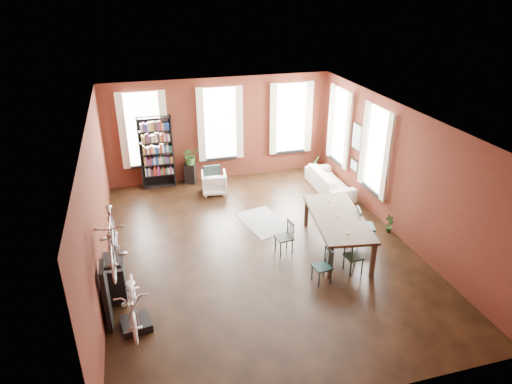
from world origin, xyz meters
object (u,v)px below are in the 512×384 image
object	(u,v)px
white_armchair	(214,182)
dining_table	(337,232)
cream_sofa	(330,178)
bookshelf	(157,153)
console_table	(115,278)
dining_chair_b	(284,237)
dining_chair_d	(365,226)
dining_chair_a	(322,267)
bicycle_floor	(131,282)
dining_chair_c	(354,256)
plant_stand	(190,173)
bike_trainer	(136,324)

from	to	relation	value
white_armchair	dining_table	bearing A→B (deg)	127.15
white_armchair	cream_sofa	bearing A→B (deg)	174.49
bookshelf	console_table	bearing A→B (deg)	-103.83
dining_chair_b	dining_chair_d	size ratio (longest dim) A/B	0.86
dining_chair_a	bicycle_floor	xyz separation A→B (m)	(-3.83, -0.36, 0.61)
dining_table	dining_chair_a	distance (m)	1.45
dining_table	dining_chair_d	world-z (taller)	dining_chair_d
dining_table	cream_sofa	bearing A→B (deg)	77.40
bookshelf	dining_chair_c	bearing A→B (deg)	-57.12
dining_table	dining_chair_d	xyz separation A→B (m)	(0.74, 0.02, 0.04)
dining_chair_c	bicycle_floor	distance (m)	4.72
dining_chair_d	plant_stand	size ratio (longest dim) A/B	1.47
dining_chair_b	plant_stand	bearing A→B (deg)	-167.80
dining_chair_c	console_table	bearing A→B (deg)	78.78
dining_chair_d	cream_sofa	world-z (taller)	dining_chair_d
cream_sofa	console_table	distance (m)	7.15
dining_chair_b	bicycle_floor	world-z (taller)	bicycle_floor
cream_sofa	console_table	size ratio (longest dim) A/B	2.60
dining_table	cream_sofa	size ratio (longest dim) A/B	1.19
dining_table	dining_chair_b	size ratio (longest dim) A/B	3.12
bike_trainer	cream_sofa	bearing A→B (deg)	37.98
dining_table	dining_chair_a	bearing A→B (deg)	-118.08
white_armchair	bike_trainer	world-z (taller)	white_armchair
dining_chair_a	dining_table	bearing A→B (deg)	134.79
dining_chair_d	bike_trainer	world-z (taller)	dining_chair_d
plant_stand	bicycle_floor	bearing A→B (deg)	-106.91
bike_trainer	bicycle_floor	xyz separation A→B (m)	(0.01, 0.02, 0.93)
console_table	cream_sofa	bearing A→B (deg)	29.33
bookshelf	bicycle_floor	world-z (taller)	bookshelf
dining_chair_a	dining_chair_b	distance (m)	1.38
bookshelf	cream_sofa	size ratio (longest dim) A/B	1.06
dining_chair_b	dining_chair_a	bearing A→B (deg)	10.49
bike_trainer	bookshelf	bearing A→B (deg)	81.45
bookshelf	bicycle_floor	distance (m)	6.35
white_armchair	console_table	bearing A→B (deg)	63.40
dining_table	dining_chair_a	xyz separation A→B (m)	(-0.87, -1.16, -0.03)
plant_stand	bookshelf	bearing A→B (deg)	180.00
dining_chair_c	console_table	distance (m)	5.02
bike_trainer	dining_chair_c	bearing A→B (deg)	6.82
bike_trainer	console_table	size ratio (longest dim) A/B	0.65
dining_chair_b	cream_sofa	world-z (taller)	cream_sofa
dining_table	dining_chair_b	world-z (taller)	dining_table
dining_chair_b	bicycle_floor	distance (m)	3.87
cream_sofa	console_table	xyz separation A→B (m)	(-6.23, -3.50, -0.01)
bicycle_floor	dining_chair_b	bearing A→B (deg)	25.23
dining_table	console_table	distance (m)	5.06
dining_chair_c	bike_trainer	distance (m)	4.71
dining_chair_d	console_table	world-z (taller)	dining_chair_d
white_armchair	bicycle_floor	size ratio (longest dim) A/B	0.43
dining_chair_d	bike_trainer	size ratio (longest dim) A/B	1.78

